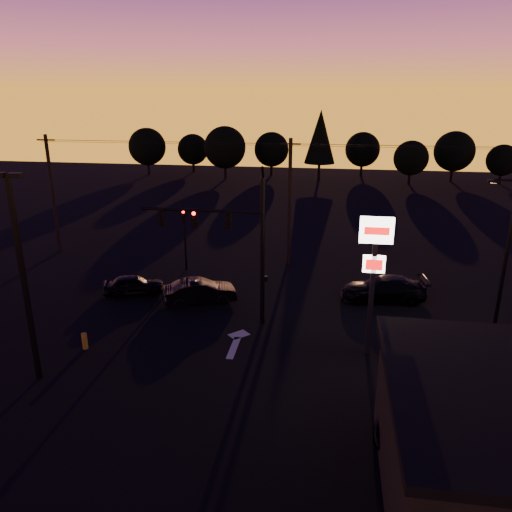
# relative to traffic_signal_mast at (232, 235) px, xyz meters

# --- Properties ---
(ground) EXTENTS (120.00, 120.00, 0.00)m
(ground) POSITION_rel_traffic_signal_mast_xyz_m (0.10, -3.99, -4.94)
(ground) COLOR black
(ground) RESTS_ON ground
(lane_arrow) EXTENTS (1.20, 3.10, 0.01)m
(lane_arrow) POSITION_rel_traffic_signal_mast_xyz_m (0.60, -2.33, -4.93)
(lane_arrow) COLOR beige
(lane_arrow) RESTS_ON ground
(traffic_signal_mast) EXTENTS (6.79, 0.52, 8.58)m
(traffic_signal_mast) POSITION_rel_traffic_signal_mast_xyz_m (0.00, 0.00, 0.00)
(traffic_signal_mast) COLOR black
(traffic_signal_mast) RESTS_ON ground
(secondary_signal) EXTENTS (0.30, 0.31, 4.35)m
(secondary_signal) POSITION_rel_traffic_signal_mast_xyz_m (-4.90, 7.49, -2.07)
(secondary_signal) COLOR black
(secondary_signal) RESTS_ON ground
(parking_lot_light) EXTENTS (1.25, 0.30, 9.14)m
(parking_lot_light) POSITION_rel_traffic_signal_mast_xyz_m (-7.40, -6.99, 0.33)
(parking_lot_light) COLOR black
(parking_lot_light) RESTS_ON ground
(pylon_sign) EXTENTS (1.50, 0.28, 6.80)m
(pylon_sign) POSITION_rel_traffic_signal_mast_xyz_m (7.10, -2.49, -0.02)
(pylon_sign) COLOR black
(pylon_sign) RESTS_ON ground
(streetlight) EXTENTS (1.55, 0.35, 8.00)m
(streetlight) POSITION_rel_traffic_signal_mast_xyz_m (14.01, 1.51, -0.52)
(streetlight) COLOR black
(streetlight) RESTS_ON ground
(utility_pole_0) EXTENTS (1.40, 0.26, 9.00)m
(utility_pole_0) POSITION_rel_traffic_signal_mast_xyz_m (-15.90, 10.01, -0.34)
(utility_pole_0) COLOR black
(utility_pole_0) RESTS_ON ground
(utility_pole_1) EXTENTS (1.40, 0.26, 9.00)m
(utility_pole_1) POSITION_rel_traffic_signal_mast_xyz_m (2.10, 10.01, -0.34)
(utility_pole_1) COLOR black
(utility_pole_1) RESTS_ON ground
(power_wires) EXTENTS (36.00, 1.22, 0.07)m
(power_wires) POSITION_rel_traffic_signal_mast_xyz_m (2.10, 10.01, 3.63)
(power_wires) COLOR black
(power_wires) RESTS_ON ground
(bollard) EXTENTS (0.27, 0.27, 0.82)m
(bollard) POSITION_rel_traffic_signal_mast_xyz_m (-6.64, -4.17, -4.53)
(bollard) COLOR #B0951D
(bollard) RESTS_ON ground
(tree_0) EXTENTS (5.36, 5.36, 6.74)m
(tree_0) POSITION_rel_traffic_signal_mast_xyz_m (-21.90, 46.01, -0.88)
(tree_0) COLOR black
(tree_0) RESTS_ON ground
(tree_1) EXTENTS (4.54, 4.54, 5.71)m
(tree_1) POSITION_rel_traffic_signal_mast_xyz_m (-15.90, 49.01, -1.50)
(tree_1) COLOR black
(tree_1) RESTS_ON ground
(tree_2) EXTENTS (5.77, 5.78, 7.26)m
(tree_2) POSITION_rel_traffic_signal_mast_xyz_m (-9.90, 44.01, -0.57)
(tree_2) COLOR black
(tree_2) RESTS_ON ground
(tree_3) EXTENTS (4.95, 4.95, 6.22)m
(tree_3) POSITION_rel_traffic_signal_mast_xyz_m (-3.90, 48.01, -1.19)
(tree_3) COLOR black
(tree_3) RESTS_ON ground
(tree_4) EXTENTS (4.18, 4.18, 9.50)m
(tree_4) POSITION_rel_traffic_signal_mast_xyz_m (3.10, 45.01, 0.99)
(tree_4) COLOR black
(tree_4) RESTS_ON ground
(tree_5) EXTENTS (4.95, 4.95, 6.22)m
(tree_5) POSITION_rel_traffic_signal_mast_xyz_m (9.10, 50.01, -1.19)
(tree_5) COLOR black
(tree_5) RESTS_ON ground
(tree_6) EXTENTS (4.54, 4.54, 5.71)m
(tree_6) POSITION_rel_traffic_signal_mast_xyz_m (15.10, 44.01, -1.50)
(tree_6) COLOR black
(tree_6) RESTS_ON ground
(tree_7) EXTENTS (5.36, 5.36, 6.74)m
(tree_7) POSITION_rel_traffic_signal_mast_xyz_m (21.10, 47.01, -0.88)
(tree_7) COLOR black
(tree_7) RESTS_ON ground
(tree_8) EXTENTS (4.12, 4.12, 5.19)m
(tree_8) POSITION_rel_traffic_signal_mast_xyz_m (27.10, 46.01, -1.82)
(tree_8) COLOR black
(tree_8) RESTS_ON ground
(car_left) EXTENTS (3.94, 2.61, 1.25)m
(car_left) POSITION_rel_traffic_signal_mast_xyz_m (-6.85, 2.71, -4.31)
(car_left) COLOR black
(car_left) RESTS_ON ground
(car_mid) EXTENTS (4.55, 3.06, 1.42)m
(car_mid) POSITION_rel_traffic_signal_mast_xyz_m (-2.46, 2.14, -4.23)
(car_mid) COLOR black
(car_mid) RESTS_ON ground
(car_right) EXTENTS (5.30, 2.63, 1.48)m
(car_right) POSITION_rel_traffic_signal_mast_xyz_m (8.40, 4.15, -4.20)
(car_right) COLOR black
(car_right) RESTS_ON ground
(suv_parked) EXTENTS (3.51, 5.57, 1.43)m
(suv_parked) POSITION_rel_traffic_signal_mast_xyz_m (8.48, -7.89, -4.22)
(suv_parked) COLOR black
(suv_parked) RESTS_ON ground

